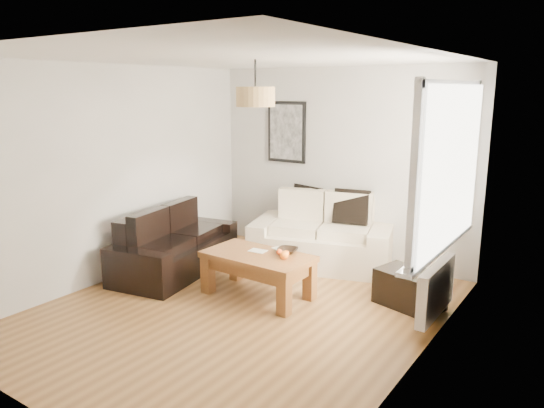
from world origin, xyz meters
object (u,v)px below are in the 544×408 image
Objects in this scene: loveseat_cream at (322,232)px; ottoman at (410,289)px; sofa_leather at (175,242)px; coffee_table at (258,275)px.

ottoman is (1.45, -0.66, -0.26)m from loveseat_cream.
ottoman is (2.88, 0.62, -0.19)m from sofa_leather.
coffee_table is (1.36, -0.07, -0.13)m from sofa_leather.
ottoman is (1.52, 0.69, -0.05)m from coffee_table.
sofa_leather is 1.37m from coffee_table.
loveseat_cream is 1.61m from ottoman.
sofa_leather reaches higher than ottoman.
loveseat_cream is 2.66× the size of ottoman.
sofa_leather is at bearing 177.09° from coffee_table.
ottoman is at bearing -88.09° from sofa_leather.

